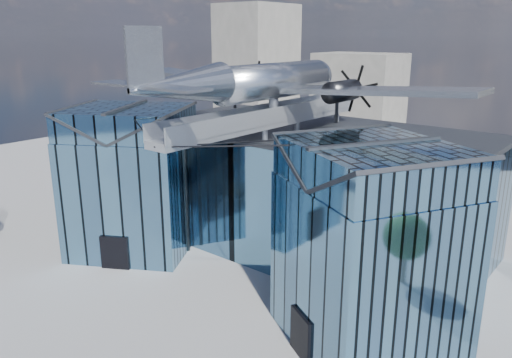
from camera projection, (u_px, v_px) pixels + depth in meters
The scene contains 4 objects.
ground_plane at pixel (239, 280), 36.21m from camera, with size 120.00×120.00×0.00m, color gray.
museum at pixel (287, 189), 38.98m from camera, with size 32.88×24.50×17.60m.
bg_towers at pixel (482, 87), 70.08m from camera, with size 77.00×24.50×26.00m.
tree_side_w at pixel (101, 163), 54.59m from camera, with size 4.31×4.31×5.32m.
Camera 1 is at (21.64, -24.54, 17.20)m, focal length 35.00 mm.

